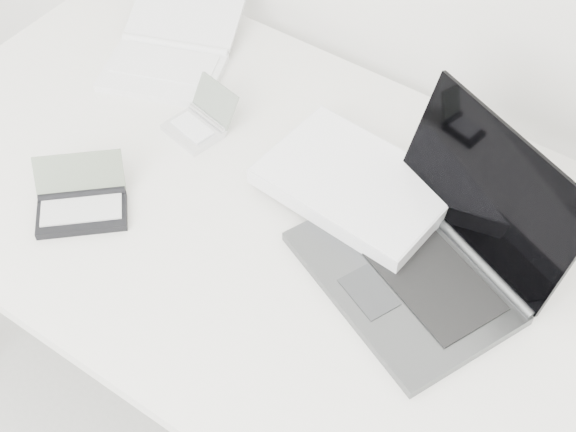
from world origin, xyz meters
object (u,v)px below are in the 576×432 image
Objects in this scene: palmtop_charcoal at (81,204)px; laptop_large at (392,218)px; desk at (316,249)px; netbook_open_white at (170,55)px.

laptop_large is at bearing -13.22° from palmtop_charcoal.
netbook_open_white is at bearing 157.89° from desk.
palmtop_charcoal reaches higher than desk.
desk is at bearing -14.77° from palmtop_charcoal.
laptop_large is 1.54× the size of netbook_open_white.
desk is 0.40m from palmtop_charcoal.
laptop_large is (0.10, 0.07, 0.08)m from desk.
desk is 4.53× the size of netbook_open_white.
laptop_large reaches higher than desk.
laptop_large reaches higher than palmtop_charcoal.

